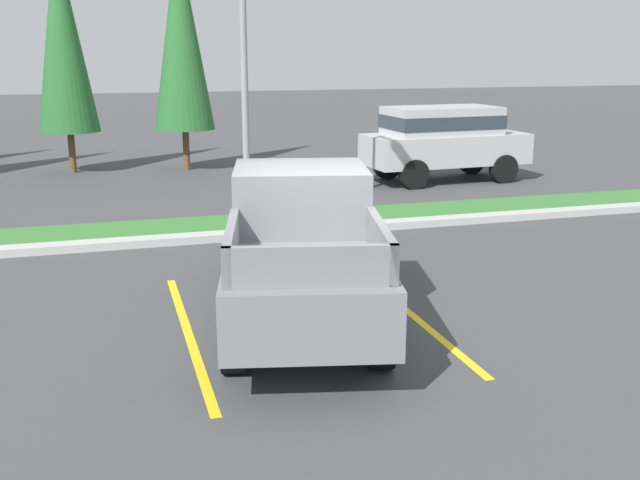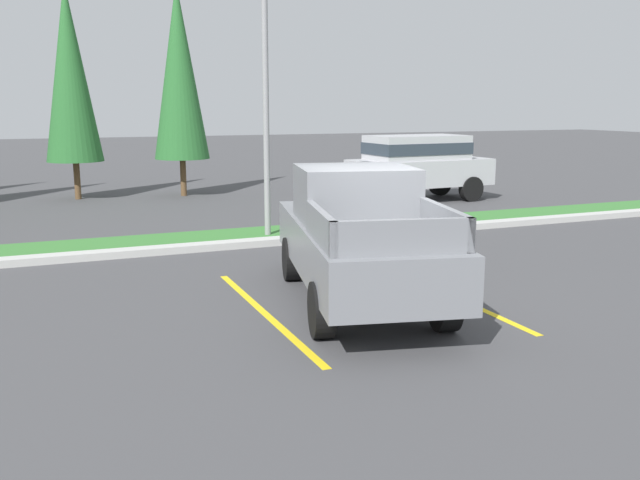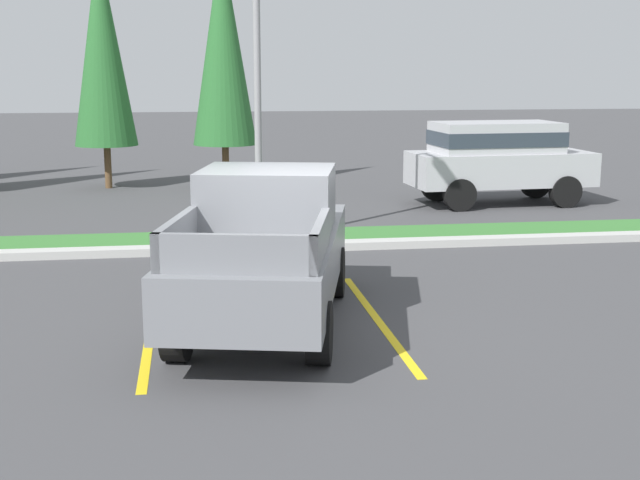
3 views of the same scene
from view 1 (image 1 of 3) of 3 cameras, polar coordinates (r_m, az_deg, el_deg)
name	(u,v)px [view 1 (image 1 of 3)]	position (r m, az deg, el deg)	size (l,w,h in m)	color
ground_plane	(327,325)	(10.02, 0.52, -6.59)	(120.00, 120.00, 0.00)	#424244
parking_line_near	(188,333)	(9.88, -10.18, -7.13)	(0.12, 4.80, 0.01)	yellow
parking_line_far	(407,310)	(10.62, 6.73, -5.43)	(0.12, 4.80, 0.01)	yellow
curb_strip	(253,234)	(14.64, -5.23, 0.46)	(56.00, 0.40, 0.15)	#B2B2AD
grass_median	(243,224)	(15.70, -6.02, 1.23)	(56.00, 1.80, 0.06)	#387533
pickup_truck_main	(301,247)	(9.87, -1.45, -0.58)	(3.01, 5.51, 2.10)	black
suv_distant	(444,138)	(21.19, 9.58, 7.84)	(4.70, 2.16, 2.10)	black
street_light	(244,23)	(14.98, -5.88, 16.43)	(0.24, 1.49, 7.17)	gray
cypress_tree_center	(62,35)	(23.54, -19.36, 14.79)	(1.80, 1.80, 6.90)	brown
cypress_tree_right_inner	(181,33)	(23.19, -10.73, 15.53)	(1.83, 1.83, 7.03)	brown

